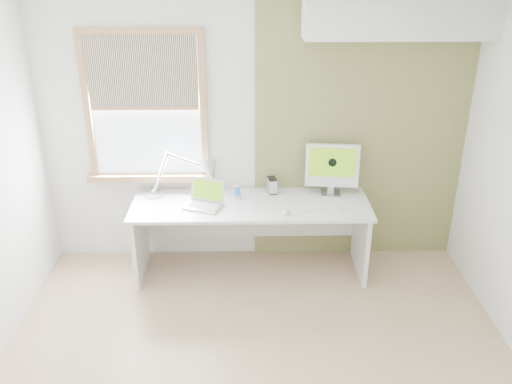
{
  "coord_description": "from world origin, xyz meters",
  "views": [
    {
      "loc": [
        -0.07,
        -3.17,
        2.95
      ],
      "look_at": [
        0.0,
        1.05,
        1.0
      ],
      "focal_mm": 38.51,
      "sensor_mm": 36.0,
      "label": 1
    }
  ],
  "objects_px": {
    "desk": "(251,219)",
    "imac": "(332,167)",
    "laptop": "(205,199)",
    "desk_lamp": "(199,173)",
    "external_drive": "(272,185)"
  },
  "relations": [
    {
      "from": "external_drive",
      "to": "imac",
      "type": "xyz_separation_m",
      "value": [
        0.56,
        -0.02,
        0.2
      ]
    },
    {
      "from": "desk_lamp",
      "to": "imac",
      "type": "bearing_deg",
      "value": 1.28
    },
    {
      "from": "desk",
      "to": "external_drive",
      "type": "xyz_separation_m",
      "value": [
        0.21,
        0.17,
        0.27
      ]
    },
    {
      "from": "laptop",
      "to": "imac",
      "type": "bearing_deg",
      "value": 11.29
    },
    {
      "from": "desk",
      "to": "laptop",
      "type": "relative_size",
      "value": 5.47
    },
    {
      "from": "desk_lamp",
      "to": "desk",
      "type": "bearing_deg",
      "value": -14.68
    },
    {
      "from": "desk",
      "to": "imac",
      "type": "distance_m",
      "value": 0.91
    },
    {
      "from": "desk",
      "to": "imac",
      "type": "height_order",
      "value": "imac"
    },
    {
      "from": "desk_lamp",
      "to": "external_drive",
      "type": "height_order",
      "value": "desk_lamp"
    },
    {
      "from": "imac",
      "to": "desk_lamp",
      "type": "bearing_deg",
      "value": -178.72
    },
    {
      "from": "desk",
      "to": "desk_lamp",
      "type": "distance_m",
      "value": 0.66
    },
    {
      "from": "laptop",
      "to": "imac",
      "type": "relative_size",
      "value": 0.79
    },
    {
      "from": "desk_lamp",
      "to": "external_drive",
      "type": "distance_m",
      "value": 0.71
    },
    {
      "from": "laptop",
      "to": "desk",
      "type": "bearing_deg",
      "value": 11.09
    },
    {
      "from": "imac",
      "to": "laptop",
      "type": "bearing_deg",
      "value": -168.71
    }
  ]
}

